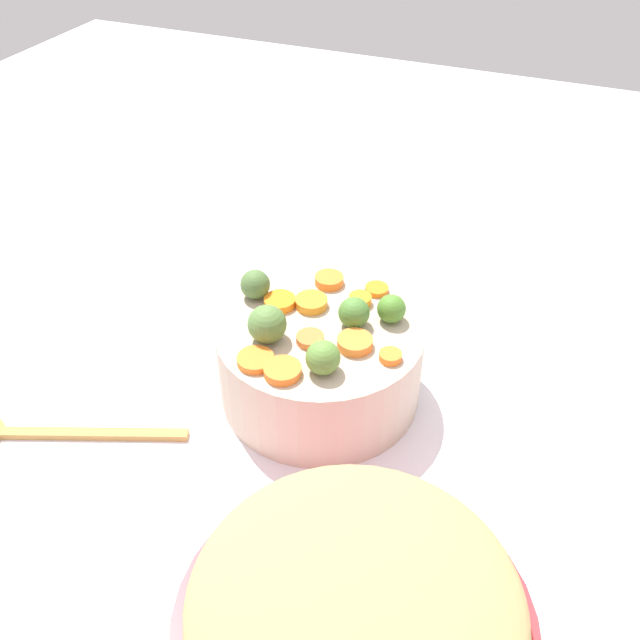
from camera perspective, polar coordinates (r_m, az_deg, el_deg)
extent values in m
cube|color=white|center=(0.86, -0.70, -6.75)|extent=(2.40, 2.40, 0.02)
cylinder|color=#C0AD95|center=(0.82, 0.00, -3.35)|extent=(0.24, 0.24, 0.10)
ellipsoid|color=tan|center=(0.50, 2.91, -21.89)|extent=(0.23, 0.23, 0.05)
cylinder|color=orange|center=(0.74, -5.27, -3.25)|extent=(0.05, 0.05, 0.01)
cylinder|color=orange|center=(0.76, -0.81, -1.54)|extent=(0.03, 0.03, 0.01)
cylinder|color=orange|center=(0.81, -0.71, 1.44)|extent=(0.05, 0.05, 0.01)
cylinder|color=orange|center=(0.73, -3.28, -4.08)|extent=(0.05, 0.05, 0.01)
cylinder|color=orange|center=(0.84, 4.64, 2.51)|extent=(0.04, 0.04, 0.01)
cylinder|color=orange|center=(0.85, 0.75, 3.27)|extent=(0.04, 0.04, 0.01)
cylinder|color=orange|center=(0.76, 2.86, -1.85)|extent=(0.05, 0.05, 0.01)
cylinder|color=orange|center=(0.74, 5.76, -2.96)|extent=(0.03, 0.03, 0.01)
cylinder|color=orange|center=(0.82, 3.29, 1.64)|extent=(0.04, 0.04, 0.01)
cylinder|color=orange|center=(0.81, -3.29, 1.49)|extent=(0.05, 0.05, 0.01)
sphere|color=#5B8938|center=(0.72, 0.25, -3.08)|extent=(0.04, 0.04, 0.04)
sphere|color=#567C3C|center=(0.76, -4.33, -0.34)|extent=(0.04, 0.04, 0.04)
sphere|color=#4D6D37|center=(0.82, -5.30, 2.91)|extent=(0.04, 0.04, 0.04)
sphere|color=#4C822B|center=(0.79, 5.84, 0.92)|extent=(0.03, 0.03, 0.03)
sphere|color=#4B7D32|center=(0.78, 2.78, 0.60)|extent=(0.04, 0.04, 0.04)
cube|color=#B18443|center=(0.84, -18.26, -8.81)|extent=(0.21, 0.09, 0.01)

